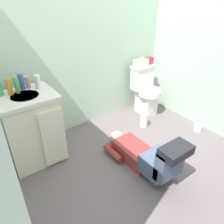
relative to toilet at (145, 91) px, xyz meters
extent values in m
cube|color=#65595C|center=(-0.90, -0.72, -0.39)|extent=(3.10, 2.98, 0.04)
cube|color=#B0CDB6|center=(-0.90, 0.31, 0.83)|extent=(2.76, 0.08, 2.40)
cube|color=#B0CDB6|center=(0.43, -0.72, 0.83)|extent=(0.08, 1.98, 2.40)
cube|color=silver|center=(0.00, -0.04, -0.18)|extent=(0.22, 0.30, 0.38)
cylinder|color=silver|center=(0.00, -0.10, 0.01)|extent=(0.35, 0.35, 0.08)
cube|color=silver|center=(0.00, 0.09, 0.18)|extent=(0.34, 0.17, 0.34)
cube|color=silver|center=(0.00, 0.09, 0.37)|extent=(0.36, 0.19, 0.03)
cube|color=beige|center=(-1.79, -0.06, 0.02)|extent=(0.56, 0.48, 0.78)
cube|color=silver|center=(-1.79, -0.06, 0.43)|extent=(0.60, 0.52, 0.04)
cylinder|color=silver|center=(-1.79, -0.08, 0.43)|extent=(0.28, 0.28, 0.05)
cube|color=beige|center=(-1.64, -0.32, 0.00)|extent=(0.26, 0.03, 0.66)
cylinder|color=silver|center=(-1.79, 0.08, 0.50)|extent=(0.02, 0.02, 0.10)
cube|color=maroon|center=(-0.87, -0.76, -0.28)|extent=(0.29, 0.52, 0.17)
sphere|color=tan|center=(-0.87, -0.43, -0.27)|extent=(0.19, 0.19, 0.19)
cube|color=#455770|center=(-0.87, -1.12, -0.19)|extent=(0.31, 0.28, 0.20)
cube|color=#455770|center=(-0.87, -1.26, -0.07)|extent=(0.31, 0.12, 0.32)
cube|color=black|center=(-0.87, -1.31, 0.11)|extent=(0.31, 0.19, 0.09)
cylinder|color=maroon|center=(-1.06, -0.60, -0.31)|extent=(0.08, 0.30, 0.08)
cube|color=silver|center=(-0.04, 0.09, 0.43)|extent=(0.22, 0.11, 0.10)
cube|color=#B22D3F|center=(0.11, 0.09, 0.44)|extent=(0.12, 0.09, 0.11)
cylinder|color=#48A265|center=(-1.98, 0.06, 0.52)|extent=(0.06, 0.06, 0.13)
cylinder|color=#C2862E|center=(-1.90, 0.02, 0.54)|extent=(0.05, 0.05, 0.17)
cylinder|color=#4BA44A|center=(-1.83, 0.02, 0.54)|extent=(0.04, 0.04, 0.17)
cylinder|color=#3865B0|center=(-1.76, 0.08, 0.54)|extent=(0.05, 0.05, 0.17)
cylinder|color=pink|center=(-1.70, 0.08, 0.52)|extent=(0.05, 0.05, 0.13)
cylinder|color=white|center=(-1.62, 0.00, 0.53)|extent=(0.06, 0.06, 0.15)
cylinder|color=white|center=(-0.30, -0.32, -0.27)|extent=(0.11, 0.11, 0.20)
cylinder|color=white|center=(0.23, -0.86, -0.32)|extent=(0.11, 0.11, 0.10)
camera|label=1|loc=(-2.24, -2.21, 1.40)|focal=34.89mm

